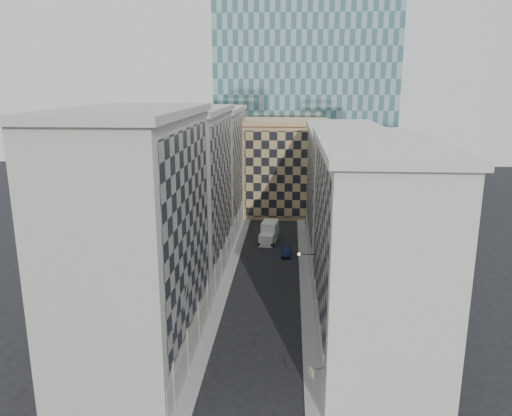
% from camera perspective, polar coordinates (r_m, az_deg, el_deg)
% --- Properties ---
extents(sidewalk_west, '(1.50, 100.00, 0.15)m').
position_cam_1_polar(sidewalk_west, '(67.45, -3.38, -8.32)').
color(sidewalk_west, gray).
rests_on(sidewalk_west, ground).
extents(sidewalk_east, '(1.50, 100.00, 0.15)m').
position_cam_1_polar(sidewalk_east, '(66.99, 5.66, -8.54)').
color(sidewalk_east, gray).
rests_on(sidewalk_east, ground).
extents(bldg_left_a, '(10.80, 22.80, 23.70)m').
position_cam_1_polar(bldg_left_a, '(47.12, -13.36, -3.51)').
color(bldg_left_a, '#A7A396').
rests_on(bldg_left_a, ground).
extents(bldg_left_b, '(10.80, 22.80, 22.70)m').
position_cam_1_polar(bldg_left_b, '(67.85, -7.92, 1.66)').
color(bldg_left_b, '#9B9890').
rests_on(bldg_left_b, ground).
extents(bldg_left_c, '(10.80, 22.80, 21.70)m').
position_cam_1_polar(bldg_left_c, '(89.19, -5.05, 4.39)').
color(bldg_left_c, '#A7A396').
rests_on(bldg_left_c, ground).
extents(bldg_right_a, '(10.80, 26.80, 20.70)m').
position_cam_1_polar(bldg_right_a, '(49.93, 12.90, -4.29)').
color(bldg_right_a, beige).
rests_on(bldg_right_a, ground).
extents(bldg_right_b, '(10.80, 28.80, 19.70)m').
position_cam_1_polar(bldg_right_b, '(75.94, 9.86, 1.78)').
color(bldg_right_b, beige).
rests_on(bldg_right_b, ground).
extents(tan_block, '(16.80, 14.80, 18.80)m').
position_cam_1_polar(tan_block, '(101.06, 3.37, 4.76)').
color(tan_block, tan).
rests_on(tan_block, ground).
extents(church_tower, '(7.20, 7.20, 51.50)m').
position_cam_1_polar(church_tower, '(113.88, 2.55, 14.67)').
color(church_tower, '#2F2A25').
rests_on(church_tower, ground).
extents(flagpoles_left, '(0.10, 6.33, 2.33)m').
position_cam_1_polar(flagpoles_left, '(42.72, -8.56, -10.64)').
color(flagpoles_left, gray).
rests_on(flagpoles_left, ground).
extents(bracket_lamp, '(1.98, 0.36, 0.36)m').
position_cam_1_polar(bracket_lamp, '(59.17, 5.11, -5.28)').
color(bracket_lamp, black).
rests_on(bracket_lamp, ground).
extents(box_truck, '(3.24, 6.28, 3.30)m').
position_cam_1_polar(box_truck, '(83.22, 1.50, -2.92)').
color(box_truck, silver).
rests_on(box_truck, ground).
extents(dark_car, '(1.41, 4.03, 1.33)m').
position_cam_1_polar(dark_car, '(77.05, 3.45, -4.95)').
color(dark_car, '#0E1535').
rests_on(dark_car, ground).
extents(shop_sign, '(1.24, 0.67, 0.78)m').
position_cam_1_polar(shop_sign, '(41.20, 6.43, -18.16)').
color(shop_sign, black).
rests_on(shop_sign, ground).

